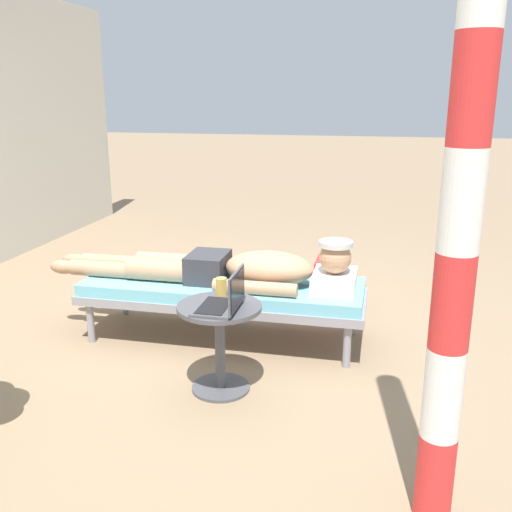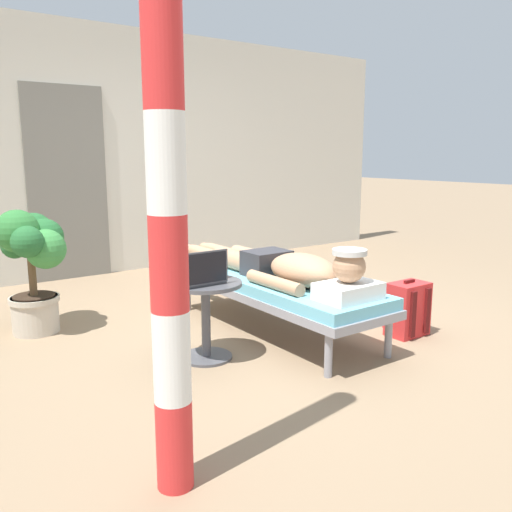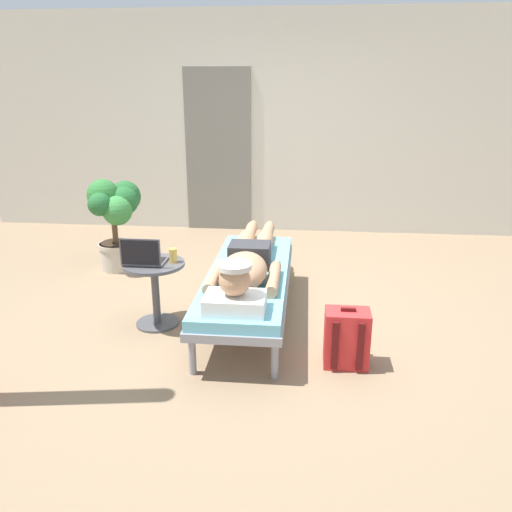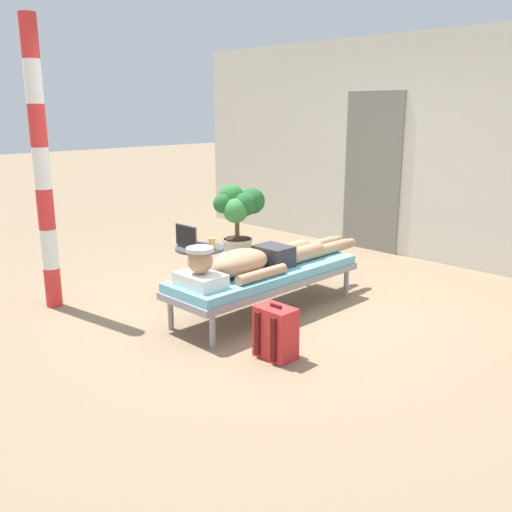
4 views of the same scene
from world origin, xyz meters
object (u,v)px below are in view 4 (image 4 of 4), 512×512
at_px(lounge_chair, 265,276).
at_px(potted_plant, 239,213).
at_px(backpack, 276,333).
at_px(laptop, 192,241).
at_px(drink_glass, 212,244).
at_px(person_reclining, 258,259).
at_px(porch_post, 42,168).
at_px(side_table, 200,264).

bearing_deg(lounge_chair, potted_plant, 144.29).
bearing_deg(lounge_chair, backpack, -41.25).
distance_m(laptop, backpack, 1.63).
relative_size(laptop, drink_glass, 2.80).
xyz_separation_m(laptop, potted_plant, (-0.70, 1.29, 0.01)).
xyz_separation_m(lounge_chair, laptop, (-0.78, -0.23, 0.24)).
distance_m(lounge_chair, person_reclining, 0.20).
height_order(person_reclining, potted_plant, potted_plant).
distance_m(laptop, porch_post, 1.51).
bearing_deg(lounge_chair, laptop, -163.40).
height_order(drink_glass, backpack, drink_glass).
relative_size(lounge_chair, backpack, 4.62).
height_order(lounge_chair, porch_post, porch_post).
relative_size(person_reclining, drink_glass, 19.63).
distance_m(side_table, porch_post, 1.69).
relative_size(drink_glass, potted_plant, 0.12).
distance_m(laptop, potted_plant, 1.47).
distance_m(side_table, laptop, 0.24).
xyz_separation_m(lounge_chair, backpack, (0.74, -0.65, -0.15)).
distance_m(lounge_chair, porch_post, 2.24).
bearing_deg(drink_glass, person_reclining, 5.78).
height_order(potted_plant, porch_post, porch_post).
xyz_separation_m(lounge_chair, person_reclining, (0.00, -0.09, 0.17)).
distance_m(person_reclining, laptop, 0.79).
xyz_separation_m(person_reclining, laptop, (-0.78, -0.14, 0.06)).
xyz_separation_m(side_table, laptop, (-0.06, -0.05, 0.23)).
xyz_separation_m(lounge_chair, side_table, (-0.72, -0.18, 0.01)).
distance_m(lounge_chair, drink_glass, 0.63).
bearing_deg(potted_plant, porch_post, -91.54).
bearing_deg(backpack, person_reclining, 143.07).
bearing_deg(porch_post, person_reclining, 38.39).
bearing_deg(laptop, porch_post, -125.18).
xyz_separation_m(side_table, backpack, (1.46, -0.47, -0.16)).
distance_m(person_reclining, potted_plant, 1.87).
xyz_separation_m(lounge_chair, drink_glass, (-0.57, -0.15, 0.23)).
xyz_separation_m(side_table, potted_plant, (-0.76, 1.24, 0.24)).
xyz_separation_m(laptop, backpack, (1.52, -0.42, -0.39)).
height_order(drink_glass, porch_post, porch_post).
bearing_deg(person_reclining, side_table, -173.08).
relative_size(laptop, porch_post, 0.12).
height_order(side_table, potted_plant, potted_plant).
height_order(laptop, porch_post, porch_post).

